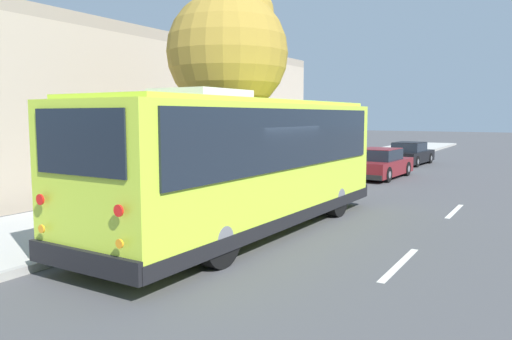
{
  "coord_description": "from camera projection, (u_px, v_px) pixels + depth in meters",
  "views": [
    {
      "loc": [
        -9.76,
        -5.93,
        2.74
      ],
      "look_at": [
        1.56,
        0.8,
        1.3
      ],
      "focal_mm": 35.0,
      "sensor_mm": 36.0,
      "label": 1
    }
  ],
  "objects": [
    {
      "name": "lane_stripe_mid",
      "position": [
        400.0,
        264.0,
        9.23
      ],
      "size": [
        2.4,
        0.14,
        0.01
      ],
      "primitive_type": "cube",
      "color": "silver",
      "rests_on": "ground"
    },
    {
      "name": "lane_stripe_ahead",
      "position": [
        455.0,
        211.0,
        14.35
      ],
      "size": [
        2.4,
        0.14,
        0.01
      ],
      "primitive_type": "cube",
      "color": "silver",
      "rests_on": "ground"
    },
    {
      "name": "curb_strip",
      "position": [
        189.0,
        222.0,
        12.58
      ],
      "size": [
        80.0,
        0.14,
        0.15
      ],
      "primitive_type": "cube",
      "color": "#9D9A94",
      "rests_on": "ground"
    },
    {
      "name": "fire_hydrant",
      "position": [
        288.0,
        176.0,
        18.25
      ],
      "size": [
        0.22,
        0.22,
        0.81
      ],
      "color": "red",
      "rests_on": "sidewalk_slab"
    },
    {
      "name": "parked_sedan_maroon",
      "position": [
        380.0,
        164.0,
        21.98
      ],
      "size": [
        4.46,
        1.95,
        1.3
      ],
      "rotation": [
        0.0,
        0.0,
        -0.04
      ],
      "color": "maroon",
      "rests_on": "ground"
    },
    {
      "name": "shuttle_bus",
      "position": [
        246.0,
        158.0,
        11.66
      ],
      "size": [
        9.67,
        2.77,
        3.27
      ],
      "rotation": [
        0.0,
        0.0,
        -0.02
      ],
      "color": "#BCDB38",
      "rests_on": "ground"
    },
    {
      "name": "sidewalk_slab",
      "position": [
        127.0,
        213.0,
        13.68
      ],
      "size": [
        80.0,
        4.22,
        0.15
      ],
      "primitive_type": "cube",
      "color": "#B2AFA8",
      "rests_on": "ground"
    },
    {
      "name": "street_tree",
      "position": [
        229.0,
        46.0,
        14.91
      ],
      "size": [
        3.61,
        3.61,
        6.79
      ],
      "color": "brown",
      "rests_on": "sidewalk_slab"
    },
    {
      "name": "sign_post_far",
      "position": [
        52.0,
        211.0,
        9.46
      ],
      "size": [
        0.06,
        0.22,
        1.53
      ],
      "color": "gray",
      "rests_on": "sidewalk_slab"
    },
    {
      "name": "building_backdrop",
      "position": [
        131.0,
        115.0,
        23.32
      ],
      "size": [
        19.87,
        8.35,
        5.94
      ],
      "color": "tan",
      "rests_on": "ground"
    },
    {
      "name": "parked_sedan_black",
      "position": [
        410.0,
        154.0,
        27.97
      ],
      "size": [
        4.37,
        1.9,
        1.26
      ],
      "rotation": [
        0.0,
        0.0,
        -0.06
      ],
      "color": "black",
      "rests_on": "ground"
    },
    {
      "name": "ground_plane",
      "position": [
        251.0,
        233.0,
        11.65
      ],
      "size": [
        160.0,
        160.0,
        0.0
      ],
      "primitive_type": "plane",
      "color": "#474749"
    }
  ]
}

